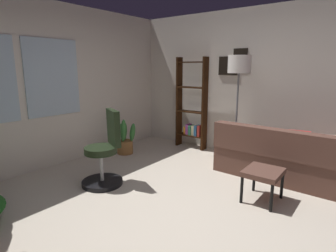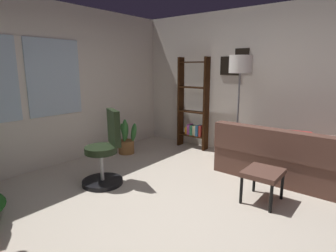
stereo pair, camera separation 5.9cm
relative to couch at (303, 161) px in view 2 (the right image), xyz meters
name	(u,v)px [view 2 (the right image)]	position (x,y,z in m)	size (l,w,h in m)	color
ground_plane	(185,222)	(-1.92, 0.74, -0.33)	(5.06, 5.31, 0.10)	beige
wall_back_with_windows	(45,86)	(-1.94, 3.44, 1.04)	(5.06, 0.12, 2.62)	silver
wall_right_with_frames	(272,85)	(0.66, 0.74, 1.03)	(0.12, 5.31, 2.62)	silver
couch	(303,161)	(0.00, 0.00, 0.00)	(1.59, 2.09, 0.78)	brown
footstool	(263,175)	(-1.03, 0.22, 0.06)	(0.47, 0.41, 0.40)	brown
office_chair	(105,155)	(-1.86, 2.13, 0.14)	(0.58, 0.56, 1.04)	black
bookshelf	(193,109)	(0.39, 2.15, 0.51)	(0.18, 0.64, 1.80)	black
floor_lamp	(240,72)	(0.10, 1.08, 1.25)	(0.36, 0.36, 1.79)	slate
potted_plant	(126,140)	(-0.70, 2.93, -0.02)	(0.34, 0.37, 0.68)	olive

